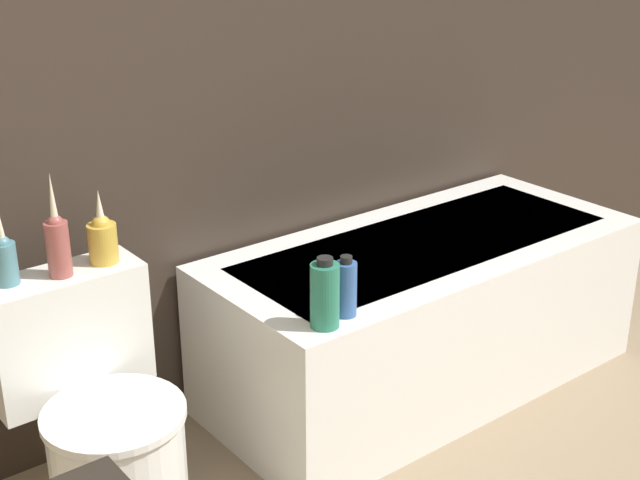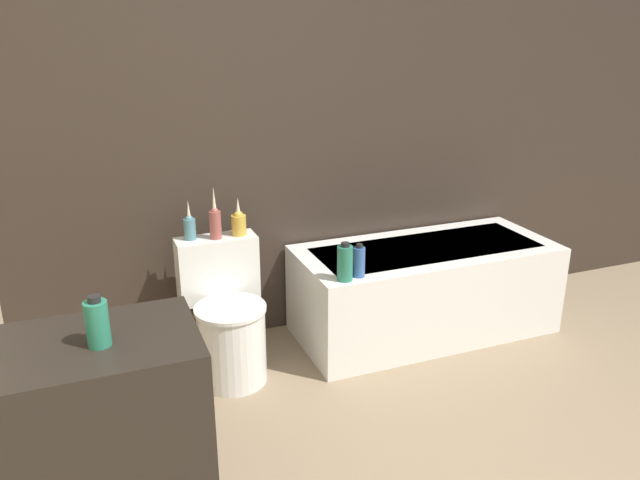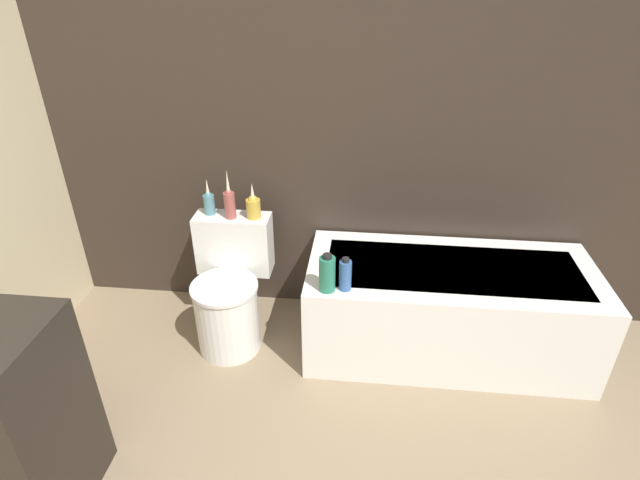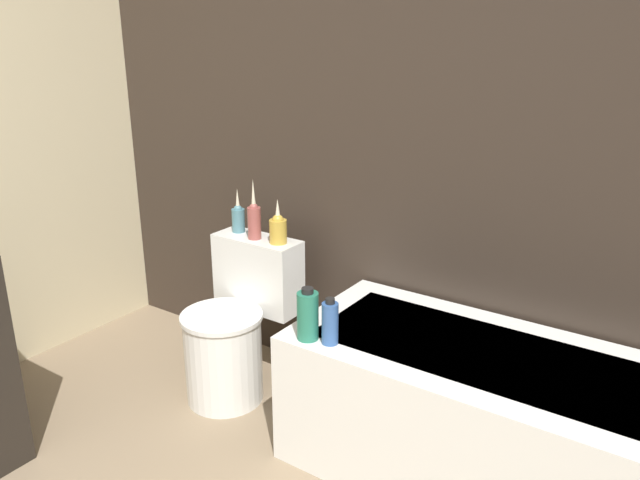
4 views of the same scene
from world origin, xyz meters
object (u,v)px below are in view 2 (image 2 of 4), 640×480
Objects in this scene: vase_gold at (190,226)px; shampoo_bottle_tall at (345,263)px; bathtub at (424,289)px; shampoo_bottle_short at (359,262)px; soap_bottle_glass at (97,323)px; vase_silver at (215,221)px; toilet at (227,319)px; vase_bronze at (239,222)px.

vase_gold reaches higher than shampoo_bottle_tall.
bathtub is at bearing 22.47° from shampoo_bottle_tall.
shampoo_bottle_tall is 1.14× the size of shampoo_bottle_short.
vase_silver is (0.63, 1.25, -0.13)m from soap_bottle_glass.
bathtub is 8.55× the size of shampoo_bottle_short.
soap_bottle_glass reaches higher than shampoo_bottle_short.
toilet reaches higher than bathtub.
soap_bottle_glass is at bearing -145.34° from shampoo_bottle_short.
bathtub is at bearing -6.85° from vase_bronze.
shampoo_bottle_short is at bearing 34.66° from soap_bottle_glass.
toilet is 0.52m from vase_gold.
shampoo_bottle_short reaches higher than bathtub.
vase_silver reaches higher than toilet.
toilet is at bearing 158.74° from shampoo_bottle_tall.
vase_silver reaches higher than shampoo_bottle_short.
shampoo_bottle_tall reaches higher than shampoo_bottle_short.
vase_gold is 0.13m from vase_silver.
vase_bronze is (0.13, 0.01, -0.02)m from vase_silver.
bathtub is 1.20m from vase_bronze.
shampoo_bottle_tall is at bearing -30.94° from vase_gold.
shampoo_bottle_tall is at bearing -41.78° from vase_bronze.
bathtub is 5.43× the size of vase_silver.
vase_bronze is at bearing 53.75° from toilet.
vase_bronze is at bearing -5.08° from vase_gold.
toilet is 2.53× the size of vase_silver.
soap_bottle_glass is 0.80× the size of vase_bronze.
vase_silver is (0.13, -0.03, 0.02)m from vase_gold.
shampoo_bottle_short is at bearing -27.11° from vase_gold.
soap_bottle_glass is at bearing -111.29° from vase_gold.
shampoo_bottle_tall is at bearing -33.93° from vase_silver.
vase_gold is at bearing 149.06° from shampoo_bottle_tall.
soap_bottle_glass reaches higher than vase_bronze.
shampoo_bottle_tall is at bearing 36.06° from soap_bottle_glass.
vase_gold is 1.18× the size of shampoo_bottle_short.
shampoo_bottle_tall is at bearing -169.35° from shampoo_bottle_short.
vase_silver is 0.13m from vase_bronze.
soap_bottle_glass is at bearing -120.85° from vase_bronze.
vase_silver reaches higher than vase_gold.
bathtub is 1.21m from toilet.
vase_silver is 1.57× the size of shampoo_bottle_short.
toilet is at bearing -126.25° from vase_bronze.
soap_bottle_glass is 1.41m from vase_silver.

